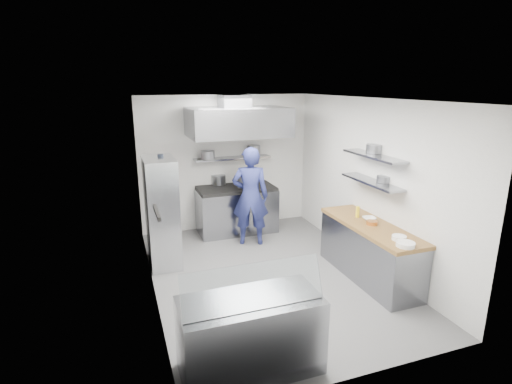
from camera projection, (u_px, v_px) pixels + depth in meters
name	position (u px, v px, depth m)	size (l,w,h in m)	color
floor	(268.00, 275.00, 6.51)	(5.00, 5.00, 0.00)	#4B4B4D
ceiling	(270.00, 99.00, 5.77)	(5.00, 5.00, 0.00)	silver
wall_back	(226.00, 163.00, 8.41)	(3.60, 0.02, 2.80)	white
wall_front	(363.00, 257.00, 3.87)	(3.60, 0.02, 2.80)	white
wall_left	(149.00, 204.00, 5.56)	(5.00, 0.02, 2.80)	white
wall_right	(368.00, 183.00, 6.72)	(5.00, 0.02, 2.80)	white
gas_range	(237.00, 211.00, 8.33)	(1.60, 0.80, 0.90)	gray
cooktop	(236.00, 188.00, 8.20)	(1.57, 0.78, 0.06)	black
stock_pot_left	(219.00, 180.00, 8.39)	(0.29, 0.29, 0.20)	slate
stock_pot_mid	(246.00, 182.00, 8.12)	(0.35, 0.35, 0.24)	slate
stock_pot_right	(252.00, 183.00, 8.16)	(0.23, 0.23, 0.16)	slate
over_range_shelf	(233.00, 158.00, 8.27)	(1.60, 0.30, 0.04)	gray
shelf_pot_a	(208.00, 155.00, 7.95)	(0.27, 0.27, 0.18)	slate
shelf_pot_b	(254.00, 151.00, 8.39)	(0.28, 0.28, 0.22)	slate
extractor_hood	(238.00, 122.00, 7.68)	(1.90, 1.15, 0.55)	gray
hood_duct	(234.00, 101.00, 7.79)	(0.55, 0.55, 0.24)	slate
red_firebox	(166.00, 166.00, 7.95)	(0.22, 0.10, 0.26)	red
chef	(250.00, 196.00, 7.56)	(0.69, 0.45, 1.90)	navy
wire_rack	(162.00, 212.00, 6.72)	(0.50, 0.90, 1.85)	silver
rack_bin_a	(162.00, 218.00, 6.81)	(0.18, 0.22, 0.20)	white
rack_bin_b	(158.00, 185.00, 7.01)	(0.14, 0.18, 0.16)	yellow
rack_jar	(161.00, 160.00, 6.61)	(0.10, 0.10, 0.18)	black
knife_strip	(157.00, 212.00, 4.71)	(0.04, 0.55, 0.05)	black
prep_counter_base	(369.00, 253.00, 6.33)	(0.62, 2.00, 0.84)	gray
prep_counter_top	(371.00, 226.00, 6.21)	(0.65, 2.04, 0.06)	olive
plate_stack_a	(406.00, 244.00, 5.36)	(0.25, 0.25, 0.06)	white
plate_stack_b	(399.00, 238.00, 5.59)	(0.20, 0.20, 0.06)	white
copper_pan	(372.00, 223.00, 6.19)	(0.17, 0.17, 0.06)	orange
squeeze_bottle	(358.00, 212.00, 6.52)	(0.06, 0.06, 0.18)	yellow
mixing_bowl	(369.00, 219.00, 6.39)	(0.21, 0.21, 0.05)	white
wall_shelf_lower	(371.00, 182.00, 6.37)	(0.30, 1.30, 0.04)	gray
wall_shelf_upper	(374.00, 156.00, 6.26)	(0.30, 1.30, 0.04)	gray
shelf_pot_c	(384.00, 179.00, 6.25)	(0.21, 0.21, 0.10)	slate
shelf_pot_d	(374.00, 149.00, 6.39)	(0.26, 0.26, 0.14)	slate
display_case	(250.00, 335.00, 4.26)	(1.50, 0.70, 0.85)	gray
display_glass	(254.00, 286.00, 3.98)	(1.47, 0.02, 0.45)	silver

